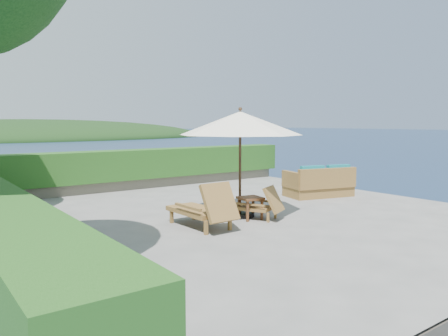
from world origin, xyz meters
TOP-DOWN VIEW (x-y plane):
  - ground at (0.00, 0.00)m, footprint 12.00×12.00m
  - foundation at (0.00, 0.00)m, footprint 12.00×12.00m
  - ocean at (0.00, 0.00)m, footprint 600.00×600.00m
  - offshore_island at (25.00, 140.00)m, footprint 126.00×57.60m
  - planter_wall_far at (0.00, 5.60)m, footprint 12.00×0.60m
  - hedge_far at (0.00, 5.60)m, footprint 12.40×0.90m
  - patio_umbrella at (0.07, -0.17)m, footprint 3.01×3.01m
  - lounge_left at (-1.29, -0.62)m, footprint 0.86×1.83m
  - lounge_right at (0.23, -0.61)m, footprint 1.15×1.51m
  - side_table at (0.07, -0.56)m, footprint 0.58×0.58m
  - wicker_loveseat at (3.87, 0.63)m, footprint 2.24×1.52m

SIDE VIEW (x-z plane):
  - offshore_island at x=25.00m, z-range -9.30..3.30m
  - ocean at x=0.00m, z-range -3.00..-3.00m
  - foundation at x=0.00m, z-range -3.05..-0.05m
  - ground at x=0.00m, z-range 0.00..0.00m
  - planter_wall_far at x=0.00m, z-range 0.00..0.36m
  - lounge_right at x=0.23m, z-range -0.07..0.74m
  - wicker_loveseat at x=3.87m, z-range -0.11..0.89m
  - lounge_left at x=-1.29m, z-range -0.08..0.96m
  - side_table at x=0.07m, z-range 0.17..0.71m
  - hedge_far at x=0.00m, z-range 0.35..1.35m
  - patio_umbrella at x=0.07m, z-range 0.92..3.58m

